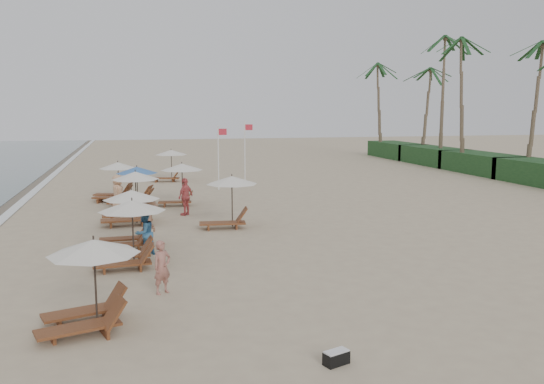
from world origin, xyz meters
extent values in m
plane|color=tan|center=(0.00, 0.00, 0.00)|extent=(160.00, 160.00, 0.00)
cube|color=white|center=(-11.20, 10.00, 0.01)|extent=(0.50, 140.00, 0.02)
cube|color=#193D1C|center=(22.00, 22.00, 0.80)|extent=(3.20, 8.00, 1.60)
cube|color=#193D1C|center=(22.00, 29.50, 0.80)|extent=(3.20, 8.00, 1.60)
cube|color=#193D1C|center=(22.00, 37.00, 0.80)|extent=(3.20, 8.00, 1.60)
cylinder|color=brown|center=(22.90, 18.00, 4.90)|extent=(0.36, 0.36, 9.80)
cylinder|color=brown|center=(21.10, 23.20, 5.30)|extent=(0.36, 0.36, 10.60)
cylinder|color=brown|center=(22.00, 28.40, 5.70)|extent=(0.36, 0.36, 11.40)
cylinder|color=brown|center=(22.90, 33.60, 4.50)|extent=(0.36, 0.36, 9.00)
cylinder|color=brown|center=(21.10, 38.80, 4.90)|extent=(0.36, 0.36, 9.80)
cylinder|color=black|center=(-6.16, -4.33, 1.03)|extent=(0.05, 0.05, 2.05)
cone|color=silver|center=(-6.16, -4.33, 1.95)|extent=(2.12, 2.12, 0.35)
cylinder|color=black|center=(-5.28, 0.91, 1.05)|extent=(0.05, 0.05, 2.11)
cone|color=silver|center=(-5.28, 0.91, 2.01)|extent=(2.17, 2.17, 0.35)
cylinder|color=black|center=(-5.29, 3.55, 1.04)|extent=(0.05, 0.05, 2.08)
cone|color=silver|center=(-5.29, 3.55, 1.98)|extent=(2.07, 2.07, 0.35)
cylinder|color=black|center=(-5.10, 8.13, 1.13)|extent=(0.05, 0.05, 2.26)
cone|color=silver|center=(-5.10, 8.13, 2.16)|extent=(2.09, 2.09, 0.35)
cylinder|color=black|center=(-4.99, 12.72, 1.01)|extent=(0.05, 0.05, 2.03)
cone|color=#3968AA|center=(-4.99, 12.72, 1.93)|extent=(2.17, 2.17, 0.35)
cylinder|color=black|center=(-5.99, 14.92, 1.04)|extent=(0.05, 0.05, 2.08)
cone|color=silver|center=(-5.99, 14.92, 1.98)|extent=(2.07, 2.07, 0.35)
cylinder|color=black|center=(-1.06, 6.33, 1.07)|extent=(0.05, 0.05, 2.15)
cone|color=silver|center=(-1.06, 6.33, 2.05)|extent=(2.24, 2.24, 0.35)
cylinder|color=black|center=(-2.65, 12.56, 1.07)|extent=(0.05, 0.05, 2.15)
cone|color=silver|center=(-2.65, 12.56, 2.05)|extent=(2.24, 2.24, 0.35)
cylinder|color=black|center=(-2.49, 23.04, 1.07)|extent=(0.05, 0.05, 2.15)
cone|color=silver|center=(-2.49, 23.04, 2.05)|extent=(2.24, 2.24, 0.35)
imported|color=#9D6255|center=(-4.53, -2.13, 0.75)|extent=(0.66, 0.60, 1.51)
imported|color=teal|center=(-4.90, 2.17, 0.81)|extent=(1.00, 0.99, 1.63)
imported|color=#885D45|center=(-4.62, 4.11, 0.84)|extent=(0.76, 1.15, 1.67)
imported|color=#C24D4E|center=(-2.78, 9.52, 0.91)|extent=(1.03, 1.10, 1.82)
imported|color=tan|center=(-5.99, 11.69, 0.91)|extent=(0.74, 0.98, 1.81)
cube|color=black|center=(-1.39, -7.49, 0.13)|extent=(0.58, 0.42, 0.26)
cube|color=silver|center=(-1.39, -7.49, 0.27)|extent=(0.55, 0.40, 0.04)
cylinder|color=silver|center=(0.09, 17.82, 2.04)|extent=(0.08, 0.08, 4.07)
cube|color=#B52230|center=(0.37, 17.82, 3.67)|extent=(0.55, 0.02, 0.40)
cylinder|color=silver|center=(2.42, 20.89, 2.12)|extent=(0.08, 0.08, 4.25)
cube|color=#B52230|center=(2.70, 20.89, 3.85)|extent=(0.55, 0.02, 0.40)
camera|label=1|loc=(-5.25, -17.59, 5.09)|focal=37.32mm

